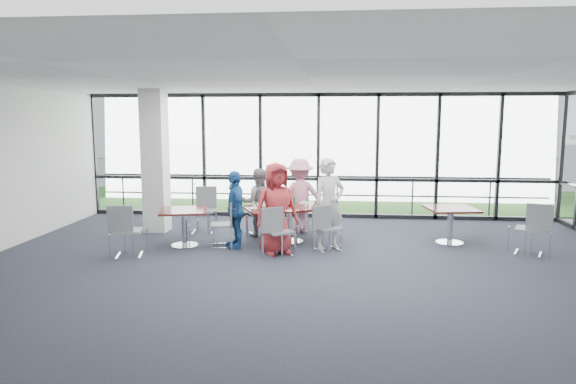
# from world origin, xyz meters

# --- Properties ---
(floor) EXTENTS (12.00, 10.00, 0.02)m
(floor) POSITION_xyz_m (0.00, 0.00, -0.01)
(floor) COLOR #232733
(floor) RESTS_ON ground
(ceiling) EXTENTS (12.00, 10.00, 0.04)m
(ceiling) POSITION_xyz_m (0.00, 0.00, 3.20)
(ceiling) COLOR silver
(ceiling) RESTS_ON ground
(wall_front) EXTENTS (12.00, 0.10, 3.20)m
(wall_front) POSITION_xyz_m (0.00, -5.00, 1.60)
(wall_front) COLOR silver
(wall_front) RESTS_ON ground
(curtain_wall_back) EXTENTS (12.00, 0.10, 3.20)m
(curtain_wall_back) POSITION_xyz_m (0.00, 5.00, 1.60)
(curtain_wall_back) COLOR white
(curtain_wall_back) RESTS_ON ground
(structural_column) EXTENTS (0.50, 0.50, 3.20)m
(structural_column) POSITION_xyz_m (-3.60, 3.00, 1.60)
(structural_column) COLOR white
(structural_column) RESTS_ON ground
(apron) EXTENTS (80.00, 70.00, 0.02)m
(apron) POSITION_xyz_m (0.00, 10.00, -0.02)
(apron) COLOR slate
(apron) RESTS_ON ground
(grass_strip) EXTENTS (80.00, 5.00, 0.01)m
(grass_strip) POSITION_xyz_m (0.00, 8.00, 0.01)
(grass_strip) COLOR #29511C
(grass_strip) RESTS_ON ground
(hangar_main) EXTENTS (24.00, 10.00, 6.00)m
(hangar_main) POSITION_xyz_m (4.00, 32.00, 3.00)
(hangar_main) COLOR silver
(hangar_main) RESTS_ON ground
(hangar_aux) EXTENTS (10.00, 6.00, 4.00)m
(hangar_aux) POSITION_xyz_m (-18.00, 28.00, 2.00)
(hangar_aux) COLOR silver
(hangar_aux) RESTS_ON ground
(guard_rail) EXTENTS (12.00, 0.06, 0.06)m
(guard_rail) POSITION_xyz_m (0.00, 5.60, 0.50)
(guard_rail) COLOR #2D2D33
(guard_rail) RESTS_ON ground
(main_table) EXTENTS (2.06, 1.65, 0.75)m
(main_table) POSITION_xyz_m (-0.49, 2.20, 0.62)
(main_table) COLOR #371010
(main_table) RESTS_ON ground
(side_table_left) EXTENTS (1.12, 1.12, 0.75)m
(side_table_left) POSITION_xyz_m (-2.56, 1.65, 0.64)
(side_table_left) COLOR #371010
(side_table_left) RESTS_ON ground
(side_table_right) EXTENTS (1.08, 1.08, 0.75)m
(side_table_right) POSITION_xyz_m (2.81, 2.40, 0.65)
(side_table_right) COLOR #371010
(side_table_right) RESTS_ON ground
(diner_near_left) EXTENTS (1.01, 0.89, 1.74)m
(diner_near_left) POSITION_xyz_m (-0.65, 1.30, 0.87)
(diner_near_left) COLOR #AA2A2E
(diner_near_left) RESTS_ON ground
(diner_near_right) EXTENTS (0.81, 0.74, 1.79)m
(diner_near_right) POSITION_xyz_m (0.34, 1.75, 0.90)
(diner_near_right) COLOR beige
(diner_near_right) RESTS_ON ground
(diner_far_left) EXTENTS (0.80, 0.58, 1.49)m
(diner_far_left) POSITION_xyz_m (-1.22, 2.71, 0.74)
(diner_far_left) COLOR gray
(diner_far_left) RESTS_ON ground
(diner_far_right) EXTENTS (1.20, 0.85, 1.67)m
(diner_far_right) POSITION_xyz_m (-0.34, 3.14, 0.84)
(diner_far_right) COLOR pink
(diner_far_right) RESTS_ON ground
(diner_end) EXTENTS (0.82, 1.03, 1.54)m
(diner_end) POSITION_xyz_m (-1.52, 1.66, 0.77)
(diner_end) COLOR #245CA0
(diner_end) RESTS_ON ground
(chair_main_nl) EXTENTS (0.62, 0.62, 0.93)m
(chair_main_nl) POSITION_xyz_m (-0.58, 1.11, 0.46)
(chair_main_nl) COLOR slate
(chair_main_nl) RESTS_ON ground
(chair_main_nr) EXTENTS (0.60, 0.60, 0.89)m
(chair_main_nr) POSITION_xyz_m (0.32, 1.58, 0.44)
(chair_main_nr) COLOR slate
(chair_main_nr) RESTS_ON ground
(chair_main_fl) EXTENTS (0.62, 0.62, 0.97)m
(chair_main_fl) POSITION_xyz_m (-1.18, 2.84, 0.48)
(chair_main_fl) COLOR slate
(chair_main_fl) RESTS_ON ground
(chair_main_fr) EXTENTS (0.57, 0.57, 0.92)m
(chair_main_fr) POSITION_xyz_m (-0.44, 3.29, 0.46)
(chair_main_fr) COLOR slate
(chair_main_fr) RESTS_ON ground
(chair_main_end) EXTENTS (0.52, 0.52, 0.90)m
(chair_main_end) POSITION_xyz_m (-1.79, 1.68, 0.45)
(chair_main_end) COLOR slate
(chair_main_end) RESTS_ON ground
(chair_spare_la) EXTENTS (0.58, 0.58, 0.97)m
(chair_spare_la) POSITION_xyz_m (-3.37, 0.80, 0.49)
(chair_spare_la) COLOR slate
(chair_spare_la) RESTS_ON ground
(chair_spare_lb) EXTENTS (0.56, 0.56, 1.00)m
(chair_spare_lb) POSITION_xyz_m (-2.51, 2.89, 0.50)
(chair_spare_lb) COLOR slate
(chair_spare_lb) RESTS_ON ground
(chair_spare_r) EXTENTS (0.63, 0.63, 0.98)m
(chair_spare_r) POSITION_xyz_m (4.11, 1.65, 0.49)
(chair_spare_r) COLOR slate
(chair_spare_r) RESTS_ON ground
(plate_nl) EXTENTS (0.26, 0.26, 0.01)m
(plate_nl) POSITION_xyz_m (-0.85, 1.67, 0.76)
(plate_nl) COLOR white
(plate_nl) RESTS_ON main_table
(plate_nr) EXTENTS (0.23, 0.23, 0.01)m
(plate_nr) POSITION_xyz_m (0.16, 2.17, 0.76)
(plate_nr) COLOR white
(plate_nr) RESTS_ON main_table
(plate_fl) EXTENTS (0.28, 0.28, 0.01)m
(plate_fl) POSITION_xyz_m (-1.03, 2.31, 0.76)
(plate_fl) COLOR white
(plate_fl) RESTS_ON main_table
(plate_fr) EXTENTS (0.24, 0.24, 0.01)m
(plate_fr) POSITION_xyz_m (-0.20, 2.68, 0.76)
(plate_fr) COLOR white
(plate_fr) RESTS_ON main_table
(plate_end) EXTENTS (0.25, 0.25, 0.01)m
(plate_end) POSITION_xyz_m (-1.16, 1.92, 0.76)
(plate_end) COLOR white
(plate_end) RESTS_ON main_table
(tumbler_a) EXTENTS (0.07, 0.07, 0.15)m
(tumbler_a) POSITION_xyz_m (-0.57, 1.90, 0.82)
(tumbler_a) COLOR white
(tumbler_a) RESTS_ON main_table
(tumbler_b) EXTENTS (0.08, 0.08, 0.15)m
(tumbler_b) POSITION_xyz_m (-0.12, 2.15, 0.83)
(tumbler_b) COLOR white
(tumbler_b) RESTS_ON main_table
(tumbler_c) EXTENTS (0.06, 0.06, 0.13)m
(tumbler_c) POSITION_xyz_m (-0.51, 2.44, 0.81)
(tumbler_c) COLOR white
(tumbler_c) RESTS_ON main_table
(tumbler_d) EXTENTS (0.08, 0.08, 0.15)m
(tumbler_d) POSITION_xyz_m (-1.06, 1.82, 0.83)
(tumbler_d) COLOR white
(tumbler_d) RESTS_ON main_table
(menu_a) EXTENTS (0.33, 0.33, 0.00)m
(menu_a) POSITION_xyz_m (-0.41, 1.74, 0.75)
(menu_a) COLOR beige
(menu_a) RESTS_ON main_table
(menu_b) EXTENTS (0.31, 0.26, 0.00)m
(menu_b) POSITION_xyz_m (0.33, 2.23, 0.75)
(menu_b) COLOR beige
(menu_b) RESTS_ON main_table
(menu_c) EXTENTS (0.32, 0.33, 0.00)m
(menu_c) POSITION_xyz_m (-0.56, 2.60, 0.75)
(menu_c) COLOR beige
(menu_c) RESTS_ON main_table
(condiment_caddy) EXTENTS (0.10, 0.07, 0.04)m
(condiment_caddy) POSITION_xyz_m (-0.49, 2.29, 0.77)
(condiment_caddy) COLOR black
(condiment_caddy) RESTS_ON main_table
(ketchup_bottle) EXTENTS (0.06, 0.06, 0.18)m
(ketchup_bottle) POSITION_xyz_m (-0.53, 2.21, 0.84)
(ketchup_bottle) COLOR maroon
(ketchup_bottle) RESTS_ON main_table
(green_bottle) EXTENTS (0.05, 0.05, 0.20)m
(green_bottle) POSITION_xyz_m (-0.39, 2.26, 0.85)
(green_bottle) COLOR #217437
(green_bottle) RESTS_ON main_table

